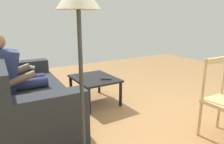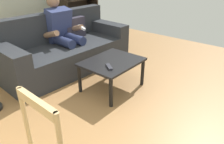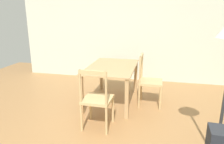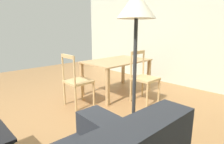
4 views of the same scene
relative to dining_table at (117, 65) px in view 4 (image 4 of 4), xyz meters
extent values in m
plane|color=#9E7042|center=(1.55, 0.18, -0.61)|extent=(8.23, 8.23, 0.00)
cube|color=beige|center=(-1.56, 0.18, 0.66)|extent=(0.12, 5.81, 2.56)
cube|color=#282B30|center=(1.86, 1.84, -0.08)|extent=(0.29, 0.95, 0.21)
cube|color=tan|center=(0.00, 0.00, 0.09)|extent=(1.38, 0.88, 0.02)
cube|color=tan|center=(-0.64, -0.39, -0.27)|extent=(0.06, 0.06, 0.69)
cube|color=tan|center=(0.64, -0.39, -0.27)|extent=(0.06, 0.06, 0.69)
cube|color=tan|center=(-0.64, 0.39, -0.27)|extent=(0.06, 0.06, 0.69)
cube|color=tan|center=(0.64, 0.39, -0.27)|extent=(0.06, 0.06, 0.69)
cube|color=tan|center=(0.00, 0.74, -0.16)|extent=(0.42, 0.42, 0.04)
cylinder|color=tan|center=(0.19, 0.93, -0.39)|extent=(0.04, 0.04, 0.45)
cylinder|color=tan|center=(-0.19, 0.93, -0.39)|extent=(0.04, 0.04, 0.45)
cylinder|color=tan|center=(0.19, 0.55, -0.39)|extent=(0.04, 0.04, 0.45)
cylinder|color=tan|center=(-0.19, 0.55, -0.39)|extent=(0.04, 0.04, 0.45)
cylinder|color=tan|center=(0.19, 0.55, 0.09)|extent=(0.03, 0.03, 0.51)
cylinder|color=tan|center=(-0.19, 0.55, 0.09)|extent=(0.03, 0.03, 0.51)
cube|color=tan|center=(0.00, 0.55, 0.32)|extent=(0.38, 0.04, 0.06)
cube|color=tan|center=(0.99, 0.00, -0.17)|extent=(0.43, 0.43, 0.04)
cylinder|color=tan|center=(0.81, 0.20, -0.39)|extent=(0.04, 0.04, 0.45)
cylinder|color=tan|center=(0.79, -0.18, -0.39)|extent=(0.04, 0.04, 0.45)
cylinder|color=tan|center=(1.18, 0.18, -0.39)|extent=(0.04, 0.04, 0.45)
cylinder|color=tan|center=(1.17, -0.20, -0.39)|extent=(0.04, 0.04, 0.45)
cylinder|color=tan|center=(1.18, 0.18, 0.08)|extent=(0.03, 0.03, 0.50)
cylinder|color=tan|center=(1.17, -0.20, 0.08)|extent=(0.03, 0.03, 0.50)
cube|color=tan|center=(1.18, -0.01, 0.30)|extent=(0.05, 0.38, 0.06)
cylinder|color=#333333|center=(1.41, 1.59, 0.11)|extent=(0.04, 0.04, 1.45)
cone|color=beige|center=(1.41, 1.59, 0.96)|extent=(0.36, 0.36, 0.24)
camera|label=1|loc=(-0.17, 2.27, 0.77)|focal=33.21mm
camera|label=2|loc=(0.67, -0.97, 0.99)|focal=34.67mm
camera|label=3|loc=(3.80, 0.85, 1.09)|focal=33.99mm
camera|label=4|loc=(2.80, 2.69, 0.74)|focal=29.65mm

